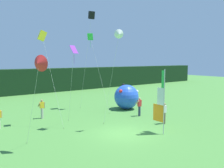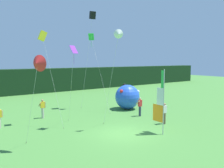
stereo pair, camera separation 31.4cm
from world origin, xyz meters
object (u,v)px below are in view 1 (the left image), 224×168
person_mid_field (139,106)px  person_far_left (164,113)px  inflatable_balloon (126,97)px  kite_white_delta_4 (119,35)px  kite_purple_diamond_5 (74,55)px  kite_green_diamond_0 (91,42)px  banner_flag (161,103)px  kite_red_delta_1 (39,64)px  kite_black_box_3 (91,15)px  person_near_banner (42,108)px  kite_yellow_box_2 (42,36)px

person_mid_field → person_far_left: size_ratio=1.01×
inflatable_balloon → kite_white_delta_4: size_ratio=0.36×
kite_purple_diamond_5 → kite_green_diamond_0: bearing=47.0°
banner_flag → person_mid_field: size_ratio=2.63×
kite_red_delta_1 → kite_black_box_3: size_ratio=0.53×
kite_green_diamond_0 → person_near_banner: bearing=-171.8°
inflatable_balloon → kite_yellow_box_2: kite_yellow_box_2 is taller
person_far_left → kite_black_box_3: bearing=97.9°
person_far_left → kite_green_diamond_0: kite_green_diamond_0 is taller
person_mid_field → kite_yellow_box_2: size_ratio=0.23×
kite_green_diamond_0 → kite_black_box_3: bearing=54.5°
person_near_banner → kite_purple_diamond_5: kite_purple_diamond_5 is taller
person_mid_field → kite_yellow_box_2: (-8.16, 2.55, 6.17)m
banner_flag → kite_purple_diamond_5: kite_purple_diamond_5 is taller
person_near_banner → kite_purple_diamond_5: bearing=-77.4°
kite_white_delta_4 → kite_purple_diamond_5: bearing=133.0°
person_far_left → kite_black_box_3: (-1.26, 9.07, 8.97)m
person_far_left → kite_black_box_3: size_ratio=0.17×
kite_yellow_box_2 → kite_green_diamond_0: bearing=24.3°
person_near_banner → kite_white_delta_4: size_ratio=0.23×
kite_yellow_box_2 → kite_black_box_3: (6.67, 3.34, 2.79)m
kite_yellow_box_2 → banner_flag: bearing=-51.7°
person_far_left → inflatable_balloon: size_ratio=0.64×
kite_yellow_box_2 → kite_purple_diamond_5: (1.51, -2.31, -1.48)m
person_mid_field → kite_purple_diamond_5: kite_purple_diamond_5 is taller
inflatable_balloon → kite_green_diamond_0: bearing=143.0°
kite_green_diamond_0 → kite_black_box_3: size_ratio=0.77×
person_mid_field → kite_white_delta_4: size_ratio=0.23×
banner_flag → person_far_left: banner_flag is taller
person_near_banner → inflatable_balloon: 8.85m
banner_flag → person_near_banner: size_ratio=2.70×
person_near_banner → kite_yellow_box_2: size_ratio=0.23×
person_far_left → kite_purple_diamond_5: size_ratio=0.27×
kite_yellow_box_2 → kite_red_delta_1: bearing=-112.8°
person_mid_field → kite_white_delta_4: bearing=-151.9°
kite_red_delta_1 → person_mid_field: bearing=15.5°
banner_flag → kite_purple_diamond_5: 7.36m
kite_green_diamond_0 → person_far_left: bearing=-79.4°
inflatable_balloon → kite_red_delta_1: bearing=-152.3°
inflatable_balloon → kite_green_diamond_0: 6.89m
person_mid_field → kite_green_diamond_0: kite_green_diamond_0 is taller
person_mid_field → kite_white_delta_4: 7.81m
kite_white_delta_4 → person_near_banner: bearing=115.9°
person_near_banner → kite_black_box_3: size_ratio=0.16×
inflatable_balloon → kite_purple_diamond_5: size_ratio=0.43×
kite_green_diamond_0 → kite_purple_diamond_5: (-4.81, -5.17, -1.51)m
kite_red_delta_1 → kite_white_delta_4: size_ratio=0.74×
kite_green_diamond_0 → kite_white_delta_4: bearing=-107.7°
person_near_banner → person_mid_field: 8.89m
banner_flag → inflatable_balloon: bearing=66.0°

